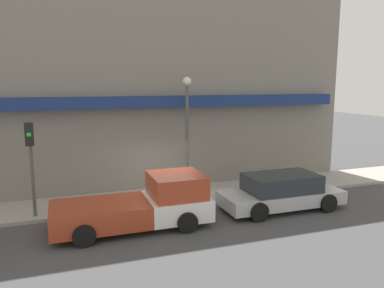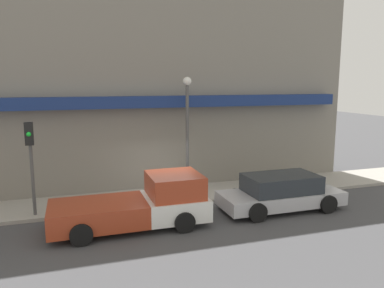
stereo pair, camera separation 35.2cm
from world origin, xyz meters
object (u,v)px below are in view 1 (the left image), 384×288
at_px(pickup_truck, 143,205).
at_px(traffic_light, 31,152).
at_px(fire_hydrant, 155,195).
at_px(parked_car, 281,192).
at_px(street_lamp, 187,120).

xyz_separation_m(pickup_truck, traffic_light, (-3.55, 1.84, 1.72)).
bearing_deg(fire_hydrant, traffic_light, -178.57).
bearing_deg(parked_car, traffic_light, 168.10).
xyz_separation_m(street_lamp, traffic_light, (-6.12, -1.05, -0.81)).
bearing_deg(pickup_truck, fire_hydrant, 67.25).
distance_m(parked_car, traffic_light, 9.38).
height_order(fire_hydrant, street_lamp, street_lamp).
bearing_deg(traffic_light, parked_car, -11.52).
bearing_deg(pickup_truck, traffic_light, 154.62).
bearing_deg(pickup_truck, street_lamp, 50.32).
xyz_separation_m(fire_hydrant, street_lamp, (1.68, 0.94, 2.83)).
relative_size(fire_hydrant, street_lamp, 0.14).
bearing_deg(street_lamp, pickup_truck, -131.67).
bearing_deg(parked_car, fire_hydrant, 156.53).
bearing_deg(traffic_light, pickup_truck, -27.37).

